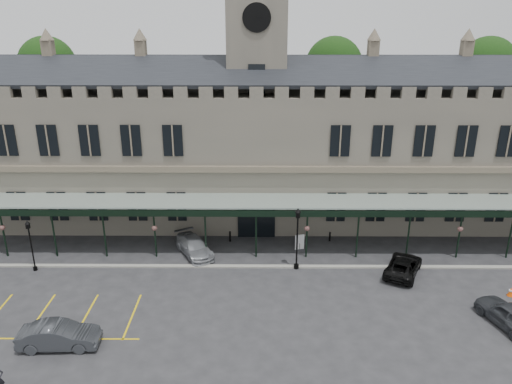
{
  "coord_description": "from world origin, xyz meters",
  "views": [
    {
      "loc": [
        0.23,
        -28.41,
        18.94
      ],
      "look_at": [
        0.0,
        6.0,
        6.0
      ],
      "focal_mm": 35.0,
      "sensor_mm": 36.0,
      "label": 1
    }
  ],
  "objects_px": {
    "sign_board": "(300,242)",
    "clock_tower": "(257,76)",
    "traffic_cone": "(511,292)",
    "car_left_b": "(59,336)",
    "station_building": "(257,149)",
    "car_taxi": "(194,246)",
    "lamp_post_left": "(31,241)",
    "car_van": "(403,266)",
    "car_right_a": "(510,315)",
    "lamp_post_mid": "(297,233)"
  },
  "relations": [
    {
      "from": "sign_board",
      "to": "clock_tower",
      "type": "bearing_deg",
      "value": 102.17
    },
    {
      "from": "traffic_cone",
      "to": "car_left_b",
      "type": "bearing_deg",
      "value": -168.96
    },
    {
      "from": "station_building",
      "to": "car_taxi",
      "type": "relative_size",
      "value": 12.63
    },
    {
      "from": "lamp_post_left",
      "to": "car_left_b",
      "type": "relative_size",
      "value": 0.88
    },
    {
      "from": "lamp_post_left",
      "to": "car_van",
      "type": "bearing_deg",
      "value": -0.6
    },
    {
      "from": "car_left_b",
      "to": "car_right_a",
      "type": "xyz_separation_m",
      "value": [
        27.43,
        2.19,
        0.04
      ]
    },
    {
      "from": "station_building",
      "to": "car_van",
      "type": "height_order",
      "value": "station_building"
    },
    {
      "from": "lamp_post_mid",
      "to": "traffic_cone",
      "type": "relative_size",
      "value": 7.86
    },
    {
      "from": "clock_tower",
      "to": "car_taxi",
      "type": "height_order",
      "value": "clock_tower"
    },
    {
      "from": "sign_board",
      "to": "car_left_b",
      "type": "bearing_deg",
      "value": -153.47
    },
    {
      "from": "car_taxi",
      "to": "car_van",
      "type": "height_order",
      "value": "car_taxi"
    },
    {
      "from": "clock_tower",
      "to": "sign_board",
      "type": "bearing_deg",
      "value": -64.37
    },
    {
      "from": "sign_board",
      "to": "car_left_b",
      "type": "distance_m",
      "value": 19.68
    },
    {
      "from": "lamp_post_mid",
      "to": "clock_tower",
      "type": "bearing_deg",
      "value": 106.19
    },
    {
      "from": "lamp_post_mid",
      "to": "station_building",
      "type": "bearing_deg",
      "value": 106.32
    },
    {
      "from": "sign_board",
      "to": "traffic_cone",
      "type": "bearing_deg",
      "value": -39.7
    },
    {
      "from": "lamp_post_left",
      "to": "sign_board",
      "type": "height_order",
      "value": "lamp_post_left"
    },
    {
      "from": "traffic_cone",
      "to": "station_building",
      "type": "bearing_deg",
      "value": 141.0
    },
    {
      "from": "station_building",
      "to": "car_van",
      "type": "distance_m",
      "value": 16.83
    },
    {
      "from": "lamp_post_left",
      "to": "car_taxi",
      "type": "bearing_deg",
      "value": 12.83
    },
    {
      "from": "station_building",
      "to": "clock_tower",
      "type": "bearing_deg",
      "value": 90.0
    },
    {
      "from": "car_van",
      "to": "station_building",
      "type": "bearing_deg",
      "value": -18.68
    },
    {
      "from": "sign_board",
      "to": "car_van",
      "type": "height_order",
      "value": "sign_board"
    },
    {
      "from": "clock_tower",
      "to": "lamp_post_mid",
      "type": "relative_size",
      "value": 4.96
    },
    {
      "from": "station_building",
      "to": "sign_board",
      "type": "distance_m",
      "value": 10.05
    },
    {
      "from": "sign_board",
      "to": "car_left_b",
      "type": "height_order",
      "value": "car_left_b"
    },
    {
      "from": "car_left_b",
      "to": "car_taxi",
      "type": "relative_size",
      "value": 0.98
    },
    {
      "from": "lamp_post_mid",
      "to": "sign_board",
      "type": "bearing_deg",
      "value": 81.37
    },
    {
      "from": "clock_tower",
      "to": "car_right_a",
      "type": "bearing_deg",
      "value": -48.38
    },
    {
      "from": "lamp_post_left",
      "to": "traffic_cone",
      "type": "distance_m",
      "value": 34.72
    },
    {
      "from": "car_taxi",
      "to": "car_right_a",
      "type": "distance_m",
      "value": 22.99
    },
    {
      "from": "lamp_post_left",
      "to": "car_van",
      "type": "height_order",
      "value": "lamp_post_left"
    },
    {
      "from": "station_building",
      "to": "car_taxi",
      "type": "height_order",
      "value": "station_building"
    },
    {
      "from": "traffic_cone",
      "to": "lamp_post_mid",
      "type": "bearing_deg",
      "value": 165.55
    },
    {
      "from": "lamp_post_mid",
      "to": "car_right_a",
      "type": "bearing_deg",
      "value": -29.53
    },
    {
      "from": "station_building",
      "to": "car_left_b",
      "type": "relative_size",
      "value": 12.84
    },
    {
      "from": "lamp_post_left",
      "to": "car_right_a",
      "type": "relative_size",
      "value": 0.87
    },
    {
      "from": "clock_tower",
      "to": "lamp_post_left",
      "type": "distance_m",
      "value": 22.78
    },
    {
      "from": "car_left_b",
      "to": "car_van",
      "type": "relative_size",
      "value": 1.0
    },
    {
      "from": "car_taxi",
      "to": "lamp_post_left",
      "type": "bearing_deg",
      "value": 164.01
    },
    {
      "from": "car_taxi",
      "to": "sign_board",
      "type": "bearing_deg",
      "value": -22.58
    },
    {
      "from": "station_building",
      "to": "sign_board",
      "type": "height_order",
      "value": "station_building"
    },
    {
      "from": "lamp_post_mid",
      "to": "car_taxi",
      "type": "height_order",
      "value": "lamp_post_mid"
    },
    {
      "from": "lamp_post_left",
      "to": "sign_board",
      "type": "xyz_separation_m",
      "value": [
        20.38,
        3.63,
        -1.8
      ]
    },
    {
      "from": "lamp_post_left",
      "to": "car_taxi",
      "type": "xyz_separation_m",
      "value": [
        11.8,
        2.69,
        -1.76
      ]
    },
    {
      "from": "car_taxi",
      "to": "car_van",
      "type": "distance_m",
      "value": 16.32
    },
    {
      "from": "clock_tower",
      "to": "lamp_post_left",
      "type": "relative_size",
      "value": 6.01
    },
    {
      "from": "station_building",
      "to": "car_left_b",
      "type": "distance_m",
      "value": 23.78
    },
    {
      "from": "clock_tower",
      "to": "traffic_cone",
      "type": "distance_m",
      "value": 26.17
    },
    {
      "from": "clock_tower",
      "to": "car_taxi",
      "type": "relative_size",
      "value": 5.22
    }
  ]
}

